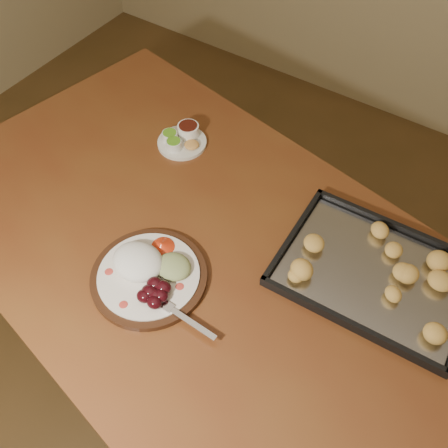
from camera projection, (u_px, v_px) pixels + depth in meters
The scene contains 4 objects.
dining_table at pixel (199, 263), 1.32m from camera, with size 1.65×1.18×0.75m.
dinner_plate at pixel (149, 272), 1.17m from camera, with size 0.36×0.27×0.06m.
condiment_saucer at pixel (182, 138), 1.45m from camera, with size 0.14×0.14×0.05m.
baking_tray at pixel (374, 272), 1.17m from camera, with size 0.45×0.34×0.05m.
Camera 1 is at (0.32, -0.28, 1.76)m, focal length 40.00 mm.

